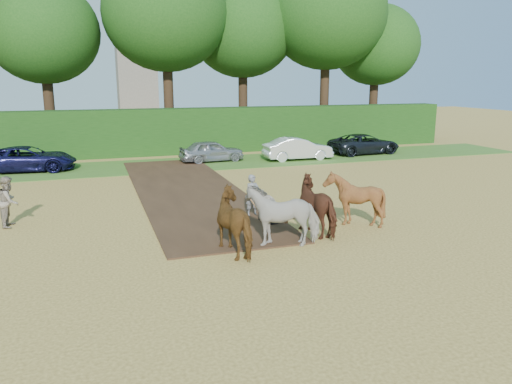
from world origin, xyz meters
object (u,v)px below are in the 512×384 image
(spectator_near, at_px, (9,201))
(church, at_px, (133,9))
(parked_cars, at_px, (127,155))
(plough_team, at_px, (301,209))

(spectator_near, bearing_deg, church, -2.96)
(parked_cars, xyz_separation_m, church, (4.58, 40.73, 13.04))
(plough_team, bearing_deg, church, 89.59)
(plough_team, bearing_deg, spectator_near, 154.54)
(parked_cars, distance_m, church, 43.01)
(spectator_near, distance_m, church, 53.86)
(spectator_near, height_order, church, church)
(spectator_near, distance_m, parked_cars, 11.73)
(parked_cars, bearing_deg, church, 83.59)
(plough_team, height_order, parked_cars, plough_team)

